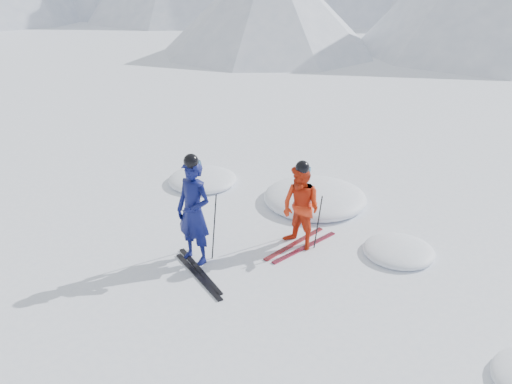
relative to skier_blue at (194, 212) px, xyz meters
The scene contains 12 objects.
ground 2.19m from the skier_blue, 20.18° to the left, with size 160.00×160.00×0.00m, color white.
skier_blue is the anchor object (origin of this frame).
skier_red 2.02m from the skier_blue, 52.47° to the left, with size 0.81×0.63×1.66m, color red.
pole_blue_left 0.47m from the skier_blue, 153.43° to the left, with size 0.02×0.02×1.32m, color black.
pole_blue_right 0.48m from the skier_blue, 45.00° to the left, with size 0.02×0.02×1.32m, color black.
pole_red_left 2.12m from the skier_blue, 63.32° to the left, with size 0.02×0.02×1.11m, color black.
pole_red_right 2.37m from the skier_blue, 48.85° to the left, with size 0.02×0.02×1.11m, color black.
ski_worn_left 2.18m from the skier_blue, 55.27° to the left, with size 0.09×1.70×0.03m, color black.
ski_worn_right 2.31m from the skier_blue, 49.86° to the left, with size 0.09×1.70×0.03m, color black.
ski_loose_a 1.05m from the skier_blue, 37.02° to the right, with size 0.09×1.70×0.03m, color black.
ski_loose_b 1.13m from the skier_blue, 42.98° to the right, with size 0.09×1.70×0.03m, color black.
snow_lumps 3.12m from the skier_blue, 76.72° to the left, with size 9.73×4.81×0.51m.
Camera 1 is at (4.33, -6.81, 5.27)m, focal length 38.00 mm.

